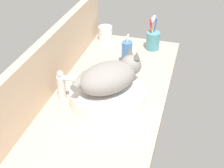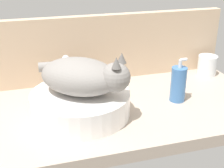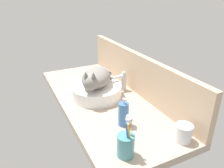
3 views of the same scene
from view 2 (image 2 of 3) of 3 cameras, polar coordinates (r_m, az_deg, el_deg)
The scene contains 7 objects.
ground_plane at distance 105.63cm, azimuth -4.20°, elevation -5.49°, with size 122.91×52.06×4.00cm, color #B2A08E.
backsplash_panel at distance 121.59cm, azimuth -6.86°, elevation 6.16°, with size 122.91×3.60×25.92cm, color #CCAD8C.
sink_basin at distance 99.86cm, azimuth -5.74°, elevation -3.56°, with size 31.40×31.40×7.76cm, color white.
cat at distance 95.27cm, azimuth -5.23°, elevation 1.46°, with size 30.18×28.73×14.00cm.
faucet at distance 115.44cm, azimuth -8.21°, elevation 2.11°, with size 3.60×11.85×13.60cm.
soap_dispenser at distance 109.64cm, azimuth 12.03°, elevation 0.01°, with size 5.29×5.29×15.58cm.
water_glass at distance 136.33cm, azimuth 16.98°, elevation 3.11°, with size 7.83×7.83×8.24cm.
Camera 2 is at (-18.10, -90.17, 49.96)cm, focal length 50.00 mm.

